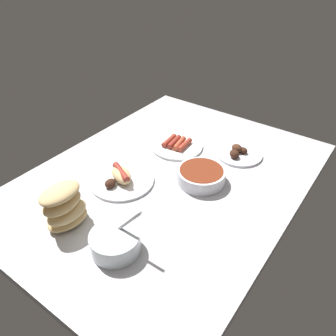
{
  "coord_description": "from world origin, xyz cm",
  "views": [
    {
      "loc": [
        -80.32,
        -58.6,
        75.46
      ],
      "look_at": [
        1.51,
        0.81,
        3.0
      ],
      "focal_mm": 35.91,
      "sensor_mm": 36.0,
      "label": 1
    }
  ],
  "objects_px": {
    "bowl_chili": "(201,175)",
    "plate_sausages": "(177,145)",
    "plate_hotdog_assembled": "(121,178)",
    "bread_stack": "(64,207)",
    "bowl_coleslaw": "(115,242)",
    "plate_grilled_meat": "(239,153)"
  },
  "relations": [
    {
      "from": "plate_sausages",
      "to": "plate_grilled_meat",
      "type": "xyz_separation_m",
      "value": [
        0.1,
        -0.24,
        0.0
      ]
    },
    {
      "from": "plate_sausages",
      "to": "bread_stack",
      "type": "bearing_deg",
      "value": 178.42
    },
    {
      "from": "bread_stack",
      "to": "plate_grilled_meat",
      "type": "bearing_deg",
      "value": -20.9
    },
    {
      "from": "plate_sausages",
      "to": "bread_stack",
      "type": "xyz_separation_m",
      "value": [
        -0.57,
        0.02,
        0.06
      ]
    },
    {
      "from": "plate_hotdog_assembled",
      "to": "plate_grilled_meat",
      "type": "relative_size",
      "value": 1.25
    },
    {
      "from": "bowl_chili",
      "to": "plate_sausages",
      "type": "relative_size",
      "value": 0.8
    },
    {
      "from": "bowl_chili",
      "to": "plate_grilled_meat",
      "type": "relative_size",
      "value": 0.94
    },
    {
      "from": "bowl_coleslaw",
      "to": "plate_sausages",
      "type": "bearing_deg",
      "value": 17.52
    },
    {
      "from": "plate_hotdog_assembled",
      "to": "plate_sausages",
      "type": "distance_m",
      "value": 0.32
    },
    {
      "from": "bread_stack",
      "to": "plate_grilled_meat",
      "type": "xyz_separation_m",
      "value": [
        0.67,
        -0.26,
        -0.06
      ]
    },
    {
      "from": "bowl_coleslaw",
      "to": "plate_hotdog_assembled",
      "type": "bearing_deg",
      "value": 39.69
    },
    {
      "from": "bread_stack",
      "to": "plate_sausages",
      "type": "bearing_deg",
      "value": -1.58
    },
    {
      "from": "plate_sausages",
      "to": "plate_grilled_meat",
      "type": "relative_size",
      "value": 1.17
    },
    {
      "from": "bowl_chili",
      "to": "plate_sausages",
      "type": "xyz_separation_m",
      "value": [
        0.14,
        0.21,
        -0.02
      ]
    },
    {
      "from": "plate_sausages",
      "to": "bread_stack",
      "type": "distance_m",
      "value": 0.58
    },
    {
      "from": "bread_stack",
      "to": "bowl_coleslaw",
      "type": "bearing_deg",
      "value": -86.3
    },
    {
      "from": "plate_grilled_meat",
      "to": "plate_sausages",
      "type": "bearing_deg",
      "value": 111.67
    },
    {
      "from": "plate_hotdog_assembled",
      "to": "bread_stack",
      "type": "xyz_separation_m",
      "value": [
        -0.26,
        -0.01,
        0.06
      ]
    },
    {
      "from": "bowl_coleslaw",
      "to": "plate_grilled_meat",
      "type": "bearing_deg",
      "value": -5.43
    },
    {
      "from": "bowl_chili",
      "to": "plate_hotdog_assembled",
      "type": "height_order",
      "value": "plate_hotdog_assembled"
    },
    {
      "from": "plate_sausages",
      "to": "bowl_chili",
      "type": "bearing_deg",
      "value": -124.76
    },
    {
      "from": "plate_hotdog_assembled",
      "to": "bread_stack",
      "type": "height_order",
      "value": "bread_stack"
    }
  ]
}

